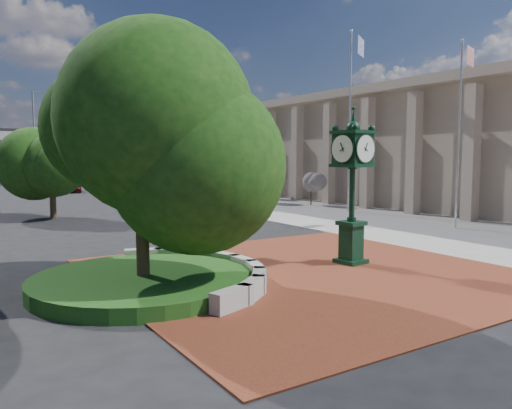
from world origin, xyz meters
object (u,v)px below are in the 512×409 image
object	(u,v)px
parked_car	(71,184)
flagpole_b	(350,120)
flagpole_a	(459,133)
street_lamp_far	(37,133)
post_clock	(352,180)
street_lamp_near	(111,143)

from	to	relation	value
parked_car	flagpole_b	distance (m)	31.61
flagpole_a	street_lamp_far	world-z (taller)	street_lamp_far
flagpole_b	street_lamp_far	bearing A→B (deg)	112.60
post_clock	flagpole_a	xyz separation A→B (m)	(10.25, 3.29, 1.94)
post_clock	parked_car	distance (m)	40.93
flagpole_a	street_lamp_far	size ratio (longest dim) A/B	0.90
parked_car	flagpole_a	bearing A→B (deg)	-63.17
parked_car	flagpole_a	size ratio (longest dim) A/B	0.50
street_lamp_near	parked_car	bearing A→B (deg)	93.14
flagpole_a	flagpole_b	xyz separation A→B (m)	(0.55, 8.42, 1.16)
parked_car	street_lamp_far	world-z (taller)	street_lamp_far
post_clock	street_lamp_near	size ratio (longest dim) A/B	0.65
flagpole_b	street_lamp_near	distance (m)	20.10
parked_car	street_lamp_near	distance (m)	12.64
parked_car	flagpole_a	world-z (taller)	flagpole_a
flagpole_a	street_lamp_near	world-z (taller)	flagpole_a
post_clock	parked_car	world-z (taller)	post_clock
flagpole_b	street_lamp_far	xyz separation A→B (m)	(-13.55, 32.55, 0.13)
parked_car	post_clock	bearing A→B (deg)	-78.42
flagpole_b	street_lamp_near	size ratio (longest dim) A/B	1.44
parked_car	flagpole_b	xyz separation A→B (m)	(11.02, -29.18, 5.17)
street_lamp_far	flagpole_b	bearing A→B (deg)	-67.40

